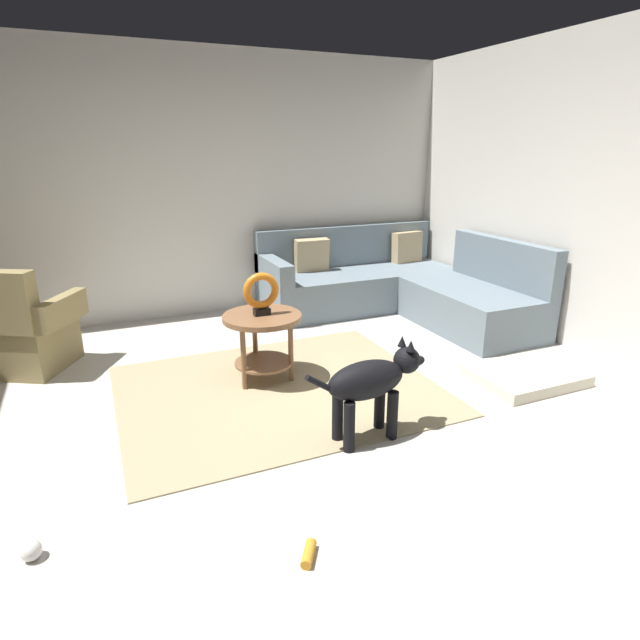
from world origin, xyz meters
The scene contains 11 objects.
ground_plane centered at (0.00, 0.00, -0.05)m, with size 6.00×6.00×0.10m, color beige.
wall_back centered at (0.00, 2.94, 1.35)m, with size 6.00×0.12×2.70m, color silver.
area_rug centered at (0.15, 0.70, 0.01)m, with size 2.30×1.90×0.01m, color tan.
sectional_couch centered at (1.99, 2.02, 0.29)m, with size 2.20×2.25×0.88m.
armchair centered at (-1.61, 1.89, 0.32)m, with size 0.99×0.91×0.88m.
side_table centered at (0.11, 0.92, 0.42)m, with size 0.60×0.60×0.54m.
torus_sculpture centered at (0.11, 0.92, 0.71)m, with size 0.28×0.08×0.33m.
dog_bed_mat centered at (1.98, 0.08, 0.04)m, with size 0.80×0.60×0.09m, color beige.
dog centered at (0.46, -0.17, 0.38)m, with size 0.85×0.26×0.63m.
dog_toy_ball centered at (-1.42, -0.47, 0.05)m, with size 0.09×0.09×0.09m, color silver.
dog_toy_rope centered at (-0.29, -0.96, 0.03)m, with size 0.05×0.05×0.15m, color orange.
Camera 1 is at (-1.00, -2.70, 1.74)m, focal length 29.34 mm.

